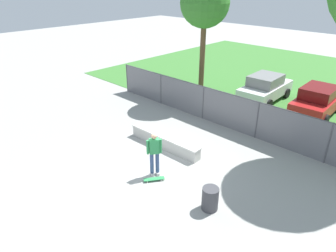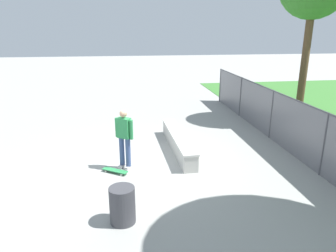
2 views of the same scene
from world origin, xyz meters
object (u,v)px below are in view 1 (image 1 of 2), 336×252
(concrete_ledge, at_px, (165,141))
(skateboarder, at_px, (154,152))
(trash_bin, at_px, (210,199))
(tree_near_left, at_px, (205,4))
(car_white, at_px, (265,88))
(car_red, at_px, (318,100))
(skateboard, at_px, (154,179))

(concrete_ledge, bearing_deg, skateboarder, -55.29)
(skateboarder, relative_size, trash_bin, 2.21)
(concrete_ledge, bearing_deg, tree_near_left, 114.27)
(concrete_ledge, bearing_deg, car_white, 87.74)
(car_white, relative_size, car_red, 1.00)
(car_white, height_order, car_red, same)
(car_white, xyz_separation_m, trash_bin, (3.70, -10.54, -0.43))
(concrete_ledge, height_order, car_red, car_red)
(skateboarder, distance_m, skateboard, 1.03)
(skateboard, height_order, tree_near_left, tree_near_left)
(skateboarder, height_order, tree_near_left, tree_near_left)
(concrete_ledge, height_order, car_white, car_white)
(car_white, bearing_deg, car_red, 0.24)
(tree_near_left, xyz_separation_m, car_white, (3.04, 2.63, -4.86))
(skateboard, distance_m, car_white, 10.85)
(concrete_ledge, relative_size, trash_bin, 4.68)
(tree_near_left, distance_m, trash_bin, 11.66)
(skateboard, distance_m, tree_near_left, 10.76)
(car_red, bearing_deg, concrete_ledge, -112.29)
(trash_bin, bearing_deg, skateboard, -174.96)
(car_white, bearing_deg, concrete_ledge, -92.26)
(skateboard, relative_size, car_red, 0.18)
(car_red, relative_size, trash_bin, 5.17)
(trash_bin, bearing_deg, concrete_ledge, 154.52)
(tree_near_left, distance_m, car_red, 8.34)
(trash_bin, bearing_deg, car_white, 109.32)
(concrete_ledge, bearing_deg, car_red, 67.71)
(tree_near_left, bearing_deg, car_white, 40.80)
(skateboarder, xyz_separation_m, skateboard, (0.28, -0.31, -0.94))
(tree_near_left, relative_size, trash_bin, 8.70)
(tree_near_left, bearing_deg, skateboarder, -63.10)
(concrete_ledge, distance_m, trash_bin, 4.47)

